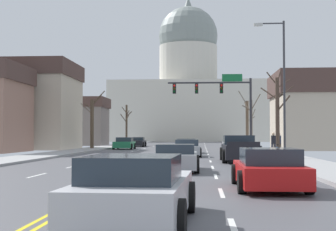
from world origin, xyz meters
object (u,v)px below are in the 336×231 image
object	(u,v)px
signal_gantry	(221,95)
sedan_near_05	(136,192)
sedan_near_03	(176,158)
sedan_oncoming_01	(137,142)
sedan_near_01	(187,149)
pedestrian_00	(273,143)
pickup_truck_near_02	(239,150)
sedan_near_00	(187,146)
pedestrian_01	(279,142)
sedan_near_04	(269,170)
street_lamp_right	(281,78)
bicycle_parked	(277,151)
sedan_oncoming_00	(124,144)

from	to	relation	value
signal_gantry	sedan_near_05	size ratio (longest dim) A/B	1.81
sedan_near_03	sedan_oncoming_01	xyz separation A→B (m)	(-7.21, 41.39, 0.01)
sedan_near_01	sedan_near_03	size ratio (longest dim) A/B	0.92
sedan_near_01	pedestrian_00	size ratio (longest dim) A/B	2.64
signal_gantry	pickup_truck_near_02	size ratio (longest dim) A/B	1.41
sedan_near_00	sedan_near_01	size ratio (longest dim) A/B	1.02
pickup_truck_near_02	pedestrian_01	xyz separation A→B (m)	(3.68, 8.60, 0.31)
sedan_near_03	sedan_near_04	bearing A→B (deg)	-65.47
pedestrian_01	sedan_oncoming_01	bearing A→B (deg)	119.57
sedan_near_01	pickup_truck_near_02	bearing A→B (deg)	-61.87
street_lamp_right	sedan_near_00	distance (m)	13.25
pickup_truck_near_02	bicycle_parked	bearing A→B (deg)	51.02
pedestrian_00	pedestrian_01	bearing A→B (deg)	73.51
street_lamp_right	pickup_truck_near_02	bearing A→B (deg)	-146.12
sedan_near_05	bicycle_parked	distance (m)	24.54
sedan_near_03	pedestrian_00	bearing A→B (deg)	65.15
sedan_oncoming_00	pedestrian_00	size ratio (longest dim) A/B	2.73
signal_gantry	pickup_truck_near_02	xyz separation A→B (m)	(0.39, -16.67, -4.60)
street_lamp_right	sedan_near_01	world-z (taller)	street_lamp_right
sedan_oncoming_00	pickup_truck_near_02	bearing A→B (deg)	-65.63
signal_gantry	sedan_near_04	xyz separation A→B (m)	(0.12, -31.12, -4.74)
pickup_truck_near_02	sedan_oncoming_01	size ratio (longest dim) A/B	1.31
street_lamp_right	pedestrian_00	bearing A→B (deg)	88.50
sedan_near_00	bicycle_parked	xyz separation A→B (m)	(6.26, -9.19, -0.09)
street_lamp_right	sedan_near_00	size ratio (longest dim) A/B	1.99
sedan_near_00	pickup_truck_near_02	distance (m)	13.05
pickup_truck_near_02	pedestrian_01	size ratio (longest dim) A/B	3.50
sedan_near_03	sedan_oncoming_01	world-z (taller)	sedan_oncoming_01
sedan_near_03	sedan_oncoming_01	bearing A→B (deg)	99.88
sedan_near_03	sedan_oncoming_00	size ratio (longest dim) A/B	1.05
bicycle_parked	pedestrian_01	bearing A→B (deg)	79.67
sedan_oncoming_01	bicycle_parked	xyz separation A→B (m)	(13.32, -30.36, -0.09)
sedan_oncoming_00	pedestrian_01	size ratio (longest dim) A/B	2.74
sedan_near_00	sedan_near_03	xyz separation A→B (m)	(0.15, -20.22, -0.01)
signal_gantry	sedan_oncoming_01	world-z (taller)	signal_gantry
sedan_near_03	pedestrian_01	world-z (taller)	pedestrian_01
sedan_near_03	sedan_near_05	bearing A→B (deg)	-90.36
street_lamp_right	sedan_near_03	bearing A→B (deg)	-122.86
signal_gantry	pedestrian_00	bearing A→B (deg)	-73.30
street_lamp_right	sedan_oncoming_00	xyz separation A→B (m)	(-13.40, 21.65, -4.59)
pedestrian_00	sedan_near_05	bearing A→B (deg)	-103.57
pedestrian_01	street_lamp_right	bearing A→B (deg)	-97.80
signal_gantry	pedestrian_01	xyz separation A→B (m)	(4.07, -8.07, -4.28)
signal_gantry	sedan_near_00	bearing A→B (deg)	-127.45
sedan_near_03	sedan_oncoming_00	bearing A→B (deg)	103.13
sedan_near_00	sedan_near_05	bearing A→B (deg)	-89.88
street_lamp_right	sedan_near_05	distance (m)	23.53
signal_gantry	pickup_truck_near_02	bearing A→B (deg)	-88.66
sedan_near_05	pedestrian_00	xyz separation A→B (m)	(6.32, 26.20, 0.45)
signal_gantry	bicycle_parked	world-z (taller)	signal_gantry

